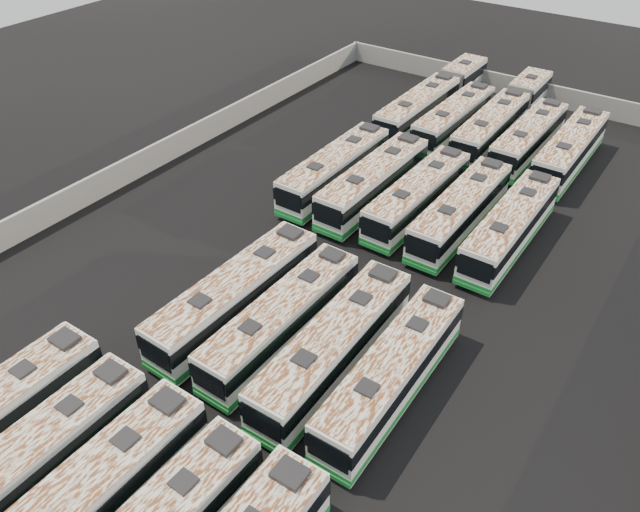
{
  "coord_description": "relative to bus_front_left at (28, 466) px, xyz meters",
  "views": [
    {
      "loc": [
        17.16,
        -28.54,
        26.67
      ],
      "look_at": [
        -1.84,
        -1.04,
        1.6
      ],
      "focal_mm": 35.0,
      "sensor_mm": 36.0,
      "label": 1
    }
  ],
  "objects": [
    {
      "name": "bus_midfront_right",
      "position": [
        7.38,
        14.26,
        0.07
      ],
      "size": [
        2.96,
        13.06,
        3.67
      ],
      "rotation": [
        0.0,
        0.0,
        0.02
      ],
      "color": "silver",
      "rests_on": "ground"
    },
    {
      "name": "bus_midback_center",
      "position": [
        3.7,
        31.38,
        -0.02
      ],
      "size": [
        2.91,
        12.5,
        3.51
      ],
      "rotation": [
        0.0,
        0.0,
        -0.02
      ],
      "color": "silver",
      "rests_on": "ground"
    },
    {
      "name": "bus_back_left",
      "position": [
        0.03,
        45.74,
        -0.01
      ],
      "size": [
        2.85,
        12.54,
        3.52
      ],
      "rotation": [
        0.0,
        0.0,
        -0.02
      ],
      "color": "silver",
      "rests_on": "ground"
    },
    {
      "name": "bus_back_center",
      "position": [
        3.62,
        49.18,
        0.02
      ],
      "size": [
        2.94,
        19.82,
        3.59
      ],
      "rotation": [
        0.0,
        0.0,
        0.01
      ],
      "color": "silver",
      "rests_on": "ground"
    },
    {
      "name": "bus_midback_far_right",
      "position": [
        11.07,
        31.29,
        0.01
      ],
      "size": [
        2.69,
        12.65,
        3.57
      ],
      "rotation": [
        0.0,
        0.0,
        -0.0
      ],
      "color": "silver",
      "rests_on": "ground"
    },
    {
      "name": "ground",
      "position": [
        3.58,
        22.13,
        -1.81
      ],
      "size": [
        140.0,
        140.0,
        0.0
      ],
      "primitive_type": "plane",
      "color": "black",
      "rests_on": "ground"
    },
    {
      "name": "bus_midback_right",
      "position": [
        7.27,
        31.29,
        0.01
      ],
      "size": [
        2.71,
        12.61,
        3.55
      ],
      "rotation": [
        0.0,
        0.0,
        -0.0
      ],
      "color": "silver",
      "rests_on": "ground"
    },
    {
      "name": "bus_front_center",
      "position": [
        3.7,
        0.1,
        0.05
      ],
      "size": [
        2.81,
        12.93,
        3.64
      ],
      "rotation": [
        0.0,
        0.0,
        -0.01
      ],
      "color": "silver",
      "rests_on": "ground"
    },
    {
      "name": "bus_back_far_right",
      "position": [
        10.98,
        45.48,
        0.05
      ],
      "size": [
        2.77,
        12.91,
        3.64
      ],
      "rotation": [
        0.0,
        0.0,
        -0.0
      ],
      "color": "silver",
      "rests_on": "ground"
    },
    {
      "name": "bus_midfront_center",
      "position": [
        3.6,
        14.47,
        -0.01
      ],
      "size": [
        2.78,
        12.49,
        3.51
      ],
      "rotation": [
        0.0,
        0.0,
        -0.01
      ],
      "color": "silver",
      "rests_on": "ground"
    },
    {
      "name": "bus_midfront_left",
      "position": [
        0.02,
        14.53,
        0.07
      ],
      "size": [
        3.08,
        13.11,
        3.68
      ],
      "rotation": [
        0.0,
        0.0,
        -0.02
      ],
      "color": "silver",
      "rests_on": "ground"
    },
    {
      "name": "bus_midback_far_left",
      "position": [
        -3.75,
        31.17,
        0.04
      ],
      "size": [
        2.73,
        12.83,
        3.62
      ],
      "rotation": [
        0.0,
        0.0,
        0.0
      ],
      "color": "silver",
      "rests_on": "ground"
    },
    {
      "name": "bus_midfront_far_right",
      "position": [
        10.98,
        14.42,
        -0.01
      ],
      "size": [
        2.82,
        12.49,
        3.51
      ],
      "rotation": [
        0.0,
        0.0,
        0.02
      ],
      "color": "silver",
      "rests_on": "ground"
    },
    {
      "name": "bus_front_left",
      "position": [
        0.0,
        0.0,
        0.0
      ],
      "size": [
        2.67,
        12.55,
        3.54
      ],
      "rotation": [
        0.0,
        0.0,
        0.0
      ],
      "color": "silver",
      "rests_on": "ground"
    },
    {
      "name": "bus_midback_left",
      "position": [
        -0.09,
        31.16,
        0.06
      ],
      "size": [
        2.83,
        12.97,
        3.65
      ],
      "rotation": [
        0.0,
        0.0,
        -0.01
      ],
      "color": "silver",
      "rests_on": "ground"
    },
    {
      "name": "perimeter_wall",
      "position": [
        3.58,
        22.13,
        -0.71
      ],
      "size": [
        45.2,
        73.2,
        2.2
      ],
      "color": "gray",
      "rests_on": "ground"
    },
    {
      "name": "bus_back_far_left",
      "position": [
        -3.7,
        49.06,
        0.05
      ],
      "size": [
        2.75,
        20.03,
        3.63
      ],
      "rotation": [
        0.0,
        0.0,
        -0.0
      ],
      "color": "silver",
      "rests_on": "ground"
    },
    {
      "name": "bus_back_right",
      "position": [
        7.25,
        45.74,
        -0.01
      ],
      "size": [
        2.82,
        12.51,
        3.52
      ],
      "rotation": [
        0.0,
        0.0,
        -0.01
      ],
      "color": "silver",
      "rests_on": "ground"
    }
  ]
}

